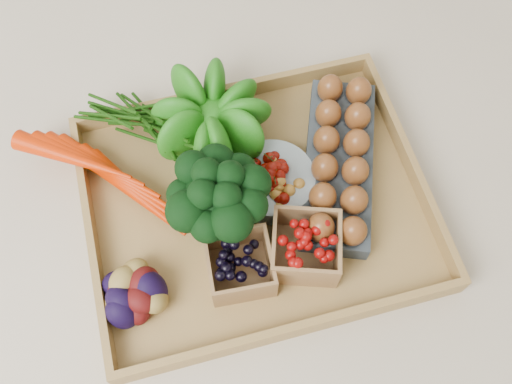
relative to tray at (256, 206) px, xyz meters
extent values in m
plane|color=beige|center=(0.00, 0.00, -0.01)|extent=(4.00, 4.00, 0.00)
cube|color=#A48044|center=(0.00, 0.00, 0.00)|extent=(0.55, 0.45, 0.01)
sphere|color=#175B0E|center=(-0.04, 0.14, 0.08)|extent=(0.14, 0.14, 0.14)
cylinder|color=#8C9EA5|center=(0.03, 0.02, 0.03)|extent=(0.14, 0.14, 0.04)
cube|color=#373F46|center=(0.15, 0.03, 0.03)|extent=(0.22, 0.33, 0.04)
cube|color=black|center=(-0.05, -0.11, 0.04)|extent=(0.10, 0.10, 0.07)
cube|color=#750605|center=(0.05, -0.11, 0.04)|extent=(0.13, 0.13, 0.07)
camera|label=1|loc=(-0.10, -0.38, 0.87)|focal=40.00mm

